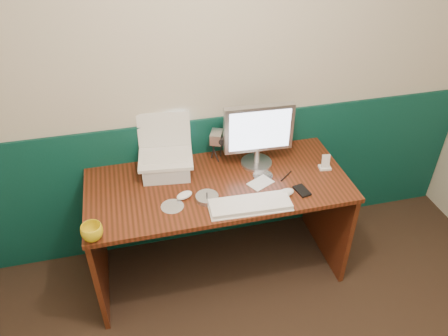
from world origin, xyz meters
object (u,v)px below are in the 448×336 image
object	(u,v)px
mug	(92,232)
camcorder	(217,146)
keyboard	(250,205)
monitor	(258,135)
laptop	(164,141)
desk	(219,228)

from	to	relation	value
mug	camcorder	world-z (taller)	camcorder
keyboard	mug	xyz separation A→B (m)	(-0.87, -0.05, 0.03)
monitor	mug	size ratio (longest dim) A/B	3.78
mug	camcorder	size ratio (longest dim) A/B	0.58
laptop	mug	world-z (taller)	laptop
monitor	keyboard	bearing A→B (deg)	-109.18
desk	keyboard	bearing A→B (deg)	-63.78
monitor	mug	distance (m)	1.13
monitor	desk	bearing A→B (deg)	-150.96
monitor	mug	bearing A→B (deg)	-153.85
laptop	keyboard	distance (m)	0.64
monitor	keyboard	size ratio (longest dim) A/B	0.93
laptop	keyboard	bearing A→B (deg)	-39.46
keyboard	camcorder	bearing A→B (deg)	101.09
monitor	keyboard	xyz separation A→B (m)	(-0.16, -0.40, -0.20)
desk	monitor	world-z (taller)	monitor
keyboard	desk	bearing A→B (deg)	118.84
keyboard	mug	size ratio (longest dim) A/B	4.05
laptop	camcorder	bearing A→B (deg)	20.28
desk	monitor	xyz separation A→B (m)	(0.29, 0.14, 0.59)
keyboard	camcorder	distance (m)	0.53
mug	monitor	bearing A→B (deg)	23.53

